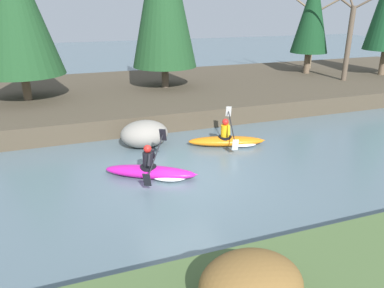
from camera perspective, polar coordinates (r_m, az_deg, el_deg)
name	(u,v)px	position (r m, az deg, el deg)	size (l,w,h in m)	color
ground_plane	(183,179)	(10.92, -1.44, -5.28)	(90.00, 90.00, 0.00)	slate
riverbank_far	(123,96)	(19.54, -10.48, 7.21)	(44.00, 10.71, 0.75)	#4C4233
conifer_tree_left	(13,4)	(17.95, -25.56, 18.66)	(3.54, 3.54, 6.90)	brown
conifer_tree_centre	(312,13)	(24.39, 17.88, 18.43)	(2.21, 2.21, 5.82)	brown
bare_tree_upstream	(349,35)	(22.78, 22.87, 15.11)	(2.92, 2.88, 5.23)	brown
bare_tree_mid_upstream	(310,25)	(26.71, 17.51, 16.87)	(3.21, 3.17, 5.79)	brown
bare_tree_mid_downstream	(312,33)	(26.53, 17.81, 15.83)	(2.70, 2.67, 4.82)	#7A664C
shrub_clump_third	(251,285)	(5.32, 8.99, -20.42)	(1.42, 1.19, 0.77)	brown
kayaker_lead	(229,140)	(13.42, 5.73, 0.56)	(2.76, 2.02, 1.20)	orange
kayaker_middle	(154,171)	(10.96, -5.81, -4.16)	(2.65, 1.96, 1.20)	#C61999
boulder_midstream	(144,134)	(13.28, -7.28, 1.55)	(1.68, 1.31, 0.95)	gray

